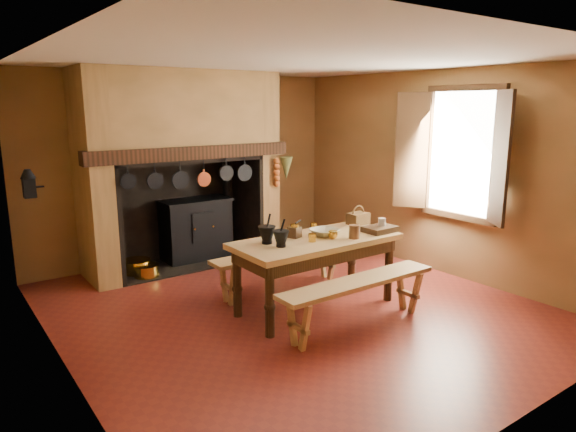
# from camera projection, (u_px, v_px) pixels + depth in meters

# --- Properties ---
(floor) EXTENTS (5.50, 5.50, 0.00)m
(floor) POSITION_uv_depth(u_px,v_px,m) (294.00, 308.00, 6.01)
(floor) COLOR maroon
(floor) RESTS_ON ground
(ceiling) EXTENTS (5.50, 5.50, 0.00)m
(ceiling) POSITION_uv_depth(u_px,v_px,m) (294.00, 59.00, 5.41)
(ceiling) COLOR silver
(ceiling) RESTS_ON back_wall
(back_wall) EXTENTS (5.00, 0.02, 2.80)m
(back_wall) POSITION_uv_depth(u_px,v_px,m) (188.00, 166.00, 7.89)
(back_wall) COLOR #9A6C3D
(back_wall) RESTS_ON floor
(wall_left) EXTENTS (0.02, 5.50, 2.80)m
(wall_left) POSITION_uv_depth(u_px,v_px,m) (54.00, 218.00, 4.28)
(wall_left) COLOR #9A6C3D
(wall_left) RESTS_ON floor
(wall_right) EXTENTS (0.02, 5.50, 2.80)m
(wall_right) POSITION_uv_depth(u_px,v_px,m) (438.00, 173.00, 7.14)
(wall_right) COLOR #9A6C3D
(wall_right) RESTS_ON floor
(wall_front) EXTENTS (5.00, 0.02, 2.80)m
(wall_front) POSITION_uv_depth(u_px,v_px,m) (532.00, 242.00, 3.53)
(wall_front) COLOR #9A6C3D
(wall_front) RESTS_ON floor
(chimney_breast) EXTENTS (2.95, 0.96, 2.80)m
(chimney_breast) POSITION_uv_depth(u_px,v_px,m) (180.00, 142.00, 7.28)
(chimney_breast) COLOR #9A6C3D
(chimney_breast) RESTS_ON floor
(iron_range) EXTENTS (1.12, 0.55, 1.60)m
(iron_range) POSITION_uv_depth(u_px,v_px,m) (196.00, 228.00, 7.82)
(iron_range) COLOR black
(iron_range) RESTS_ON floor
(hearth_pans) EXTENTS (0.51, 0.62, 0.20)m
(hearth_pans) POSITION_uv_depth(u_px,v_px,m) (139.00, 269.00, 7.14)
(hearth_pans) COLOR gold
(hearth_pans) RESTS_ON floor
(hanging_pans) EXTENTS (1.92, 0.29, 0.27)m
(hanging_pans) POSITION_uv_depth(u_px,v_px,m) (195.00, 178.00, 6.96)
(hanging_pans) COLOR black
(hanging_pans) RESTS_ON chimney_breast
(onion_string) EXTENTS (0.12, 0.10, 0.46)m
(onion_string) POSITION_uv_depth(u_px,v_px,m) (277.00, 172.00, 7.72)
(onion_string) COLOR #B86322
(onion_string) RESTS_ON chimney_breast
(herb_bunch) EXTENTS (0.20, 0.20, 0.35)m
(herb_bunch) POSITION_uv_depth(u_px,v_px,m) (286.00, 168.00, 7.81)
(herb_bunch) COLOR #4D5528
(herb_bunch) RESTS_ON chimney_breast
(window) EXTENTS (0.39, 1.75, 1.76)m
(window) POSITION_uv_depth(u_px,v_px,m) (457.00, 154.00, 6.68)
(window) COLOR white
(window) RESTS_ON wall_right
(wall_coffee_mill) EXTENTS (0.23, 0.16, 0.31)m
(wall_coffee_mill) POSITION_uv_depth(u_px,v_px,m) (29.00, 182.00, 5.52)
(wall_coffee_mill) COLOR black
(wall_coffee_mill) RESTS_ON wall_left
(work_table) EXTENTS (1.94, 0.86, 0.84)m
(work_table) POSITION_uv_depth(u_px,v_px,m) (316.00, 249.00, 5.86)
(work_table) COLOR #AA844D
(work_table) RESTS_ON floor
(bench_front) EXTENTS (1.93, 0.34, 0.54)m
(bench_front) POSITION_uv_depth(u_px,v_px,m) (358.00, 292.00, 5.37)
(bench_front) COLOR #AA844D
(bench_front) RESTS_ON floor
(bench_back) EXTENTS (1.89, 0.33, 0.53)m
(bench_back) POSITION_uv_depth(u_px,v_px,m) (281.00, 261.00, 6.48)
(bench_back) COLOR #AA844D
(bench_back) RESTS_ON floor
(mortar_large) EXTENTS (0.19, 0.19, 0.33)m
(mortar_large) POSITION_uv_depth(u_px,v_px,m) (267.00, 234.00, 5.59)
(mortar_large) COLOR black
(mortar_large) RESTS_ON work_table
(mortar_small) EXTENTS (0.18, 0.18, 0.30)m
(mortar_small) POSITION_uv_depth(u_px,v_px,m) (281.00, 238.00, 5.46)
(mortar_small) COLOR black
(mortar_small) RESTS_ON work_table
(coffee_grinder) EXTENTS (0.18, 0.16, 0.19)m
(coffee_grinder) POSITION_uv_depth(u_px,v_px,m) (294.00, 231.00, 5.85)
(coffee_grinder) COLOR #382112
(coffee_grinder) RESTS_ON work_table
(brass_mug_a) EXTENTS (0.11, 0.11, 0.09)m
(brass_mug_a) POSITION_uv_depth(u_px,v_px,m) (312.00, 238.00, 5.67)
(brass_mug_a) COLOR gold
(brass_mug_a) RESTS_ON work_table
(brass_mug_b) EXTENTS (0.08, 0.08, 0.09)m
(brass_mug_b) POSITION_uv_depth(u_px,v_px,m) (314.00, 226.00, 6.21)
(brass_mug_b) COLOR gold
(brass_mug_b) RESTS_ON work_table
(mixing_bowl) EXTENTS (0.33, 0.33, 0.08)m
(mixing_bowl) POSITION_uv_depth(u_px,v_px,m) (324.00, 232.00, 5.94)
(mixing_bowl) COLOR #BAB58F
(mixing_bowl) RESTS_ON work_table
(stoneware_crock) EXTENTS (0.14, 0.14, 0.15)m
(stoneware_crock) POSITION_uv_depth(u_px,v_px,m) (354.00, 232.00, 5.81)
(stoneware_crock) COLOR #52341E
(stoneware_crock) RESTS_ON work_table
(glass_jar) EXTENTS (0.12, 0.12, 0.16)m
(glass_jar) POSITION_uv_depth(u_px,v_px,m) (382.00, 225.00, 6.15)
(glass_jar) COLOR beige
(glass_jar) RESTS_ON work_table
(wicker_basket) EXTENTS (0.26, 0.20, 0.25)m
(wicker_basket) POSITION_uv_depth(u_px,v_px,m) (358.00, 218.00, 6.50)
(wicker_basket) COLOR #4F3617
(wicker_basket) RESTS_ON work_table
(wooden_tray) EXTENTS (0.39, 0.28, 0.07)m
(wooden_tray) POSITION_uv_depth(u_px,v_px,m) (380.00, 229.00, 6.12)
(wooden_tray) COLOR #382112
(wooden_tray) RESTS_ON work_table
(brass_cup) EXTENTS (0.14, 0.14, 0.09)m
(brass_cup) POSITION_uv_depth(u_px,v_px,m) (333.00, 235.00, 5.81)
(brass_cup) COLOR gold
(brass_cup) RESTS_ON work_table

